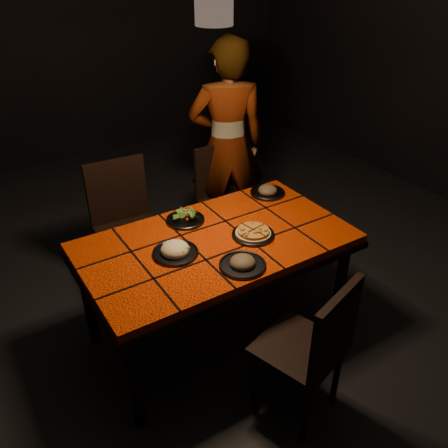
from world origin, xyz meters
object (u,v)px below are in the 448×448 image
plate_pizza (253,233)px  diner (227,146)px  chair_far_right (223,192)px  dining_table (216,250)px  chair_far_left (124,218)px  plate_pasta (175,251)px  chair_near (314,345)px

plate_pizza → diner: bearing=64.7°
chair_far_right → diner: 0.38m
plate_pizza → chair_far_right: bearing=67.6°
dining_table → chair_far_left: (-0.26, 0.87, -0.12)m
chair_far_right → plate_pizza: bearing=-111.0°
plate_pasta → chair_near: bearing=-65.0°
diner → plate_pizza: size_ratio=6.61×
dining_table → chair_far_left: chair_far_left is taller
dining_table → chair_far_right: bearing=55.7°
dining_table → plate_pizza: 0.24m
chair_far_left → plate_pasta: (-0.02, -0.88, 0.22)m
chair_far_right → dining_table: bearing=-122.9°
chair_far_right → diner: bearing=44.5°
chair_near → plate_pizza: 0.76m
dining_table → plate_pasta: (-0.28, -0.01, 0.10)m
chair_near → chair_far_left: 1.70m
chair_near → chair_far_right: chair_near is taller
chair_near → plate_pasta: (-0.37, 0.79, 0.26)m
plate_pizza → dining_table: bearing=157.2°
diner → plate_pasta: diner is taller
dining_table → plate_pizza: size_ratio=6.27×
diner → chair_far_left: bearing=30.0°
dining_table → diner: 1.25m
diner → plate_pasta: (-1.00, -1.01, -0.08)m
plate_pizza → chair_near: bearing=-99.3°
chair_near → chair_far_right: (0.52, 1.70, -0.01)m
chair_near → diner: bearing=-126.8°
chair_near → plate_pasta: 0.91m
dining_table → plate_pasta: plate_pasta is taller
plate_pizza → plate_pasta: size_ratio=0.98×
chair_far_left → plate_pizza: 1.08m
dining_table → chair_near: bearing=-83.5°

